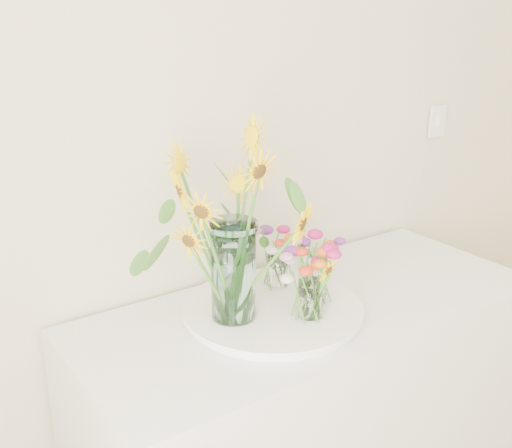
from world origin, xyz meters
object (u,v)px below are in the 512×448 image
counter (308,432)px  tray (273,312)px  small_vase_c (277,269)px  mason_jar (233,271)px  small_vase_b (315,284)px  small_vase_a (310,300)px

counter → tray: 0.48m
counter → small_vase_c: small_vase_c is taller
mason_jar → tray: bearing=-5.6°
counter → small_vase_c: (-0.04, 0.12, 0.53)m
counter → small_vase_b: small_vase_b is taller
small_vase_a → mason_jar: bearing=145.7°
tray → small_vase_a: 0.13m
small_vase_b → small_vase_c: same height
counter → small_vase_c: 0.54m
mason_jar → small_vase_c: bearing=24.0°
tray → small_vase_b: bearing=-16.2°
counter → small_vase_a: bearing=-133.0°
counter → tray: tray is taller
mason_jar → small_vase_c: mason_jar is taller
counter → tray: bearing=177.5°
counter → small_vase_b: 0.53m
tray → small_vase_b: (0.12, -0.03, 0.07)m
small_vase_a → small_vase_b: small_vase_b is taller
mason_jar → small_vase_b: bearing=-10.9°
tray → mason_jar: 0.20m
mason_jar → small_vase_c: (0.22, 0.10, -0.08)m
tray → small_vase_a: (0.05, -0.10, 0.07)m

